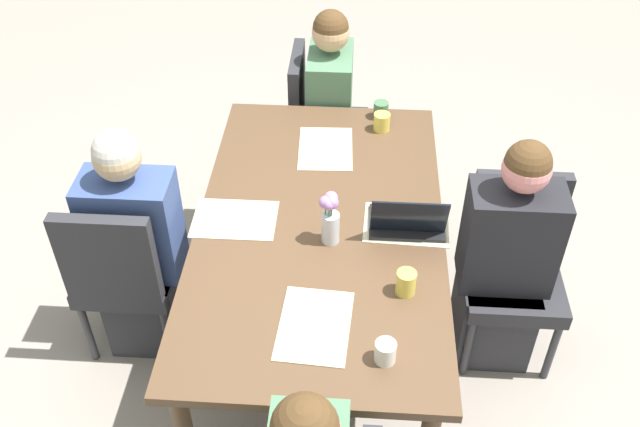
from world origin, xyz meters
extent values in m
plane|color=gray|center=(0.00, 0.00, 0.00)|extent=(10.00, 10.00, 0.00)
cube|color=brown|center=(0.00, 0.00, 0.74)|extent=(1.86, 1.06, 0.04)
cylinder|color=brown|center=(0.85, -0.45, 0.36)|extent=(0.07, 0.07, 0.72)
cylinder|color=brown|center=(0.85, 0.45, 0.36)|extent=(0.07, 0.07, 0.72)
cube|color=#2D2D33|center=(1.21, 0.02, 0.41)|extent=(0.44, 0.44, 0.08)
cube|color=#2D2D33|center=(1.21, 0.21, 0.68)|extent=(0.42, 0.06, 0.45)
cylinder|color=#333338|center=(1.40, -0.17, 0.18)|extent=(0.04, 0.04, 0.37)
cylinder|color=#333338|center=(1.02, -0.17, 0.18)|extent=(0.04, 0.04, 0.37)
cylinder|color=#333338|center=(1.40, 0.21, 0.18)|extent=(0.04, 0.04, 0.37)
cylinder|color=#333338|center=(1.02, 0.21, 0.18)|extent=(0.04, 0.04, 0.37)
cube|color=#2D2D33|center=(1.15, 0.02, 0.23)|extent=(0.34, 0.36, 0.45)
cube|color=#4C7556|center=(1.15, 0.02, 0.70)|extent=(0.40, 0.24, 0.50)
sphere|color=tan|center=(1.15, 0.02, 1.07)|extent=(0.20, 0.20, 0.20)
sphere|color=#51381E|center=(1.15, 0.02, 1.10)|extent=(0.19, 0.19, 0.19)
cube|color=#2D2D33|center=(0.02, -0.88, 0.41)|extent=(0.44, 0.44, 0.08)
cube|color=#2D2D33|center=(0.21, -0.88, 0.68)|extent=(0.06, 0.42, 0.45)
cylinder|color=#333338|center=(-0.17, -1.07, 0.18)|extent=(0.04, 0.04, 0.37)
cylinder|color=#333338|center=(-0.17, -0.69, 0.18)|extent=(0.04, 0.04, 0.37)
cylinder|color=#333338|center=(0.21, -1.07, 0.18)|extent=(0.04, 0.04, 0.37)
cylinder|color=#333338|center=(0.21, -0.69, 0.18)|extent=(0.04, 0.04, 0.37)
cube|color=#2D2D33|center=(0.02, -0.82, 0.23)|extent=(0.36, 0.34, 0.45)
cube|color=#232328|center=(0.02, -0.82, 0.70)|extent=(0.24, 0.40, 0.50)
sphere|color=#E18786|center=(0.02, -0.82, 1.07)|extent=(0.20, 0.20, 0.20)
sphere|color=#51381E|center=(0.02, -0.82, 1.10)|extent=(0.19, 0.19, 0.19)
sphere|color=#51381E|center=(-1.22, -0.04, 1.10)|extent=(0.19, 0.19, 0.19)
cube|color=#2D2D33|center=(-0.01, 0.89, 0.41)|extent=(0.44, 0.44, 0.08)
cube|color=#2D2D33|center=(-0.20, 0.89, 0.68)|extent=(0.06, 0.42, 0.45)
cylinder|color=#333338|center=(0.18, 1.08, 0.18)|extent=(0.04, 0.04, 0.37)
cylinder|color=#333338|center=(0.18, 0.70, 0.18)|extent=(0.04, 0.04, 0.37)
cylinder|color=#333338|center=(-0.20, 1.08, 0.18)|extent=(0.04, 0.04, 0.37)
cylinder|color=#333338|center=(-0.20, 0.70, 0.18)|extent=(0.04, 0.04, 0.37)
cube|color=#2D2D33|center=(-0.01, 0.83, 0.23)|extent=(0.36, 0.34, 0.45)
cube|color=#384C84|center=(-0.01, 0.83, 0.70)|extent=(0.24, 0.40, 0.50)
sphere|color=tan|center=(-0.01, 0.83, 1.07)|extent=(0.20, 0.20, 0.20)
sphere|color=beige|center=(-0.01, 0.83, 1.10)|extent=(0.19, 0.19, 0.19)
cylinder|color=silver|center=(-0.11, -0.05, 0.83)|extent=(0.07, 0.07, 0.14)
sphere|color=#B27AC6|center=(-0.09, -0.05, 0.97)|extent=(0.06, 0.06, 0.06)
cylinder|color=#477A3D|center=(-0.09, -0.05, 0.93)|extent=(0.01, 0.01, 0.07)
sphere|color=#B27AC6|center=(-0.11, -0.03, 0.96)|extent=(0.05, 0.05, 0.05)
cylinder|color=#477A3D|center=(-0.11, -0.03, 0.93)|extent=(0.01, 0.01, 0.06)
sphere|color=#B27AC6|center=(-0.12, -0.04, 0.96)|extent=(0.05, 0.05, 0.05)
cylinder|color=#477A3D|center=(-0.12, -0.04, 0.93)|extent=(0.01, 0.01, 0.06)
sphere|color=#B27AC6|center=(-0.12, -0.05, 0.97)|extent=(0.04, 0.04, 0.04)
cylinder|color=#477A3D|center=(-0.12, -0.05, 0.93)|extent=(0.01, 0.01, 0.07)
sphere|color=#B27AC6|center=(-0.11, -0.05, 0.96)|extent=(0.06, 0.06, 0.06)
cylinder|color=#477A3D|center=(-0.11, -0.05, 0.93)|extent=(0.01, 0.01, 0.06)
cube|color=beige|center=(0.54, 0.01, 0.76)|extent=(0.37, 0.27, 0.00)
cube|color=beige|center=(0.01, -0.37, 0.76)|extent=(0.27, 0.37, 0.00)
cube|color=beige|center=(-0.58, -0.02, 0.76)|extent=(0.38, 0.28, 0.00)
cube|color=beige|center=(-0.01, 0.37, 0.76)|extent=(0.26, 0.36, 0.00)
cube|color=black|center=(0.01, -0.37, 0.77)|extent=(0.22, 0.32, 0.02)
cube|color=black|center=(-0.08, -0.37, 0.87)|extent=(0.06, 0.31, 0.19)
cylinder|color=white|center=(-0.71, -0.27, 0.80)|extent=(0.08, 0.08, 0.09)
cylinder|color=#DBC64C|center=(0.73, -0.26, 0.80)|extent=(0.08, 0.08, 0.09)
cylinder|color=#DBC64C|center=(-0.38, -0.35, 0.81)|extent=(0.08, 0.08, 0.10)
cylinder|color=#47704C|center=(0.85, -0.26, 0.80)|extent=(0.08, 0.08, 0.08)
camera|label=1|loc=(-2.27, -0.15, 2.76)|focal=39.61mm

